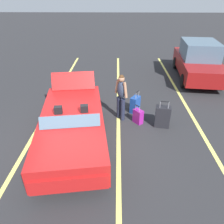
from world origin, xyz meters
The scene contains 10 objects.
ground_plane centered at (0.00, 0.00, 0.00)m, with size 80.00×80.00×0.00m, color #28282B.
lot_line_near centered at (0.00, -1.36, 0.00)m, with size 18.00×0.12×0.01m, color #EAE066.
lot_line_mid centered at (0.00, 1.34, 0.00)m, with size 18.00×0.12×0.01m, color #EAE066.
lot_line_far centered at (0.00, 4.04, 0.00)m, with size 18.00×0.12×0.01m, color #EAE066.
convertible_car centered at (0.20, 0.03, 0.59)m, with size 4.40×2.32×1.50m.
suitcase_large_black centered at (-0.97, 2.79, 0.37)m, with size 0.37×0.52×0.99m.
suitcase_medium_bright centered at (-1.91, 1.96, 0.31)m, with size 0.47×0.42×0.87m.
suitcase_small_carryon centered at (-1.16, 2.01, 0.25)m, with size 0.39×0.37×0.70m.
traveler_person centered at (-1.42, 1.41, 0.93)m, with size 0.51×0.46×1.65m.
parked_sedan_near centered at (-5.60, 5.35, 0.89)m, with size 4.66×2.25×1.82m.
Camera 1 is at (5.06, 1.26, 4.05)m, focal length 34.09 mm.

